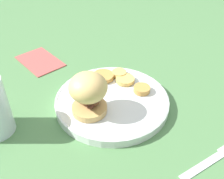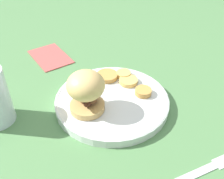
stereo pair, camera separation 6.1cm
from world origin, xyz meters
The scene contains 9 objects.
ground_plane centered at (0.00, 0.00, 0.00)m, with size 4.00×4.00×0.00m, color #4C7A47.
dinner_plate centered at (0.00, 0.00, 0.01)m, with size 0.27×0.27×0.02m.
sandwich centered at (-0.07, 0.02, 0.07)m, with size 0.08×0.08×0.10m.
potato_round_0 centered at (0.06, -0.05, 0.03)m, with size 0.04×0.04×0.01m, color #BC8942.
potato_round_1 centered at (0.09, 0.03, 0.03)m, with size 0.04×0.04×0.01m, color tan.
potato_round_2 centered at (0.06, 0.06, 0.03)m, with size 0.06×0.06×0.01m, color #BC8942.
potato_round_3 centered at (0.07, 0.01, 0.03)m, with size 0.05×0.05×0.01m, color tan.
fork centered at (-0.04, -0.25, 0.00)m, with size 0.15×0.09×0.00m.
napkin centered at (0.05, 0.29, 0.00)m, with size 0.15×0.10×0.01m, color #B24C47.
Camera 1 is at (-0.41, -0.25, 0.42)m, focal length 42.00 mm.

